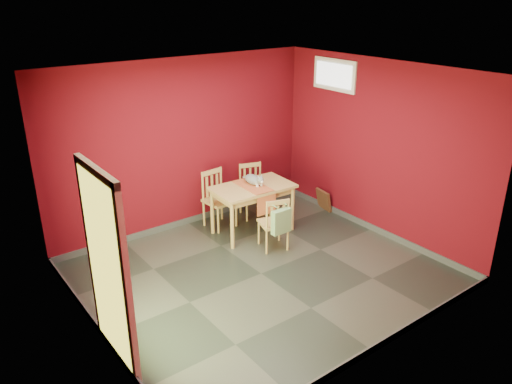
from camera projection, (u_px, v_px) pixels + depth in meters
ground at (261, 274)px, 6.83m from camera, size 4.50×4.50×0.00m
room_shell at (261, 270)px, 6.81m from camera, size 4.50×4.50×4.50m
doorway at (106, 264)px, 4.87m from camera, size 0.06×1.01×2.13m
window at (334, 75)px, 7.92m from camera, size 0.05×0.90×0.50m
outlet_plate at (264, 185)px, 9.08m from camera, size 0.08×0.02×0.12m
dining_table at (253, 192)px, 7.77m from camera, size 1.29×0.79×0.78m
table_runner at (257, 192)px, 7.66m from camera, size 0.38×0.72×0.36m
chair_far_left at (218, 198)px, 8.06m from camera, size 0.48×0.48×0.93m
chair_far_right at (253, 190)px, 8.45m from camera, size 0.53×0.53×0.90m
chair_near at (274, 222)px, 7.34m from camera, size 0.49×0.49×0.83m
tote_bag at (281, 221)px, 7.13m from camera, size 0.31×0.18×0.43m
cat at (253, 178)px, 7.78m from camera, size 0.38×0.47×0.21m
picture_frame at (324, 200)px, 8.76m from camera, size 0.18×0.38×0.36m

